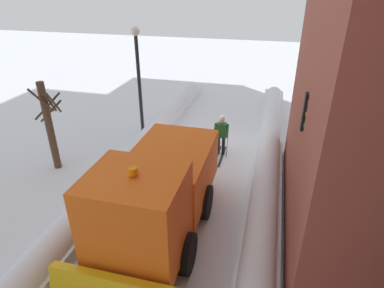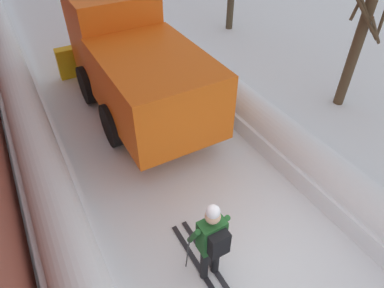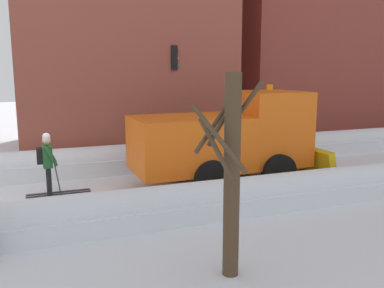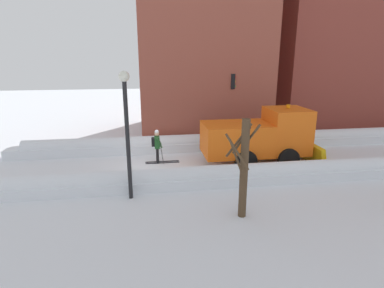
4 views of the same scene
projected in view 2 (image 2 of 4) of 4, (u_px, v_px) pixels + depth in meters
ground_plane at (89, 53)px, 12.55m from camera, size 80.00×80.00×0.00m
snowbank_left at (9, 59)px, 11.30m from camera, size 1.10×36.00×0.97m
snowbank_right at (153, 31)px, 13.31m from camera, size 1.10×36.00×0.90m
plow_truck at (134, 62)px, 8.82m from camera, size 3.20×5.98×3.12m
skier at (211, 240)px, 5.25m from camera, size 0.62×1.80×1.81m
bare_tree_near at (358, 43)px, 8.79m from camera, size 1.17×1.05×3.53m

